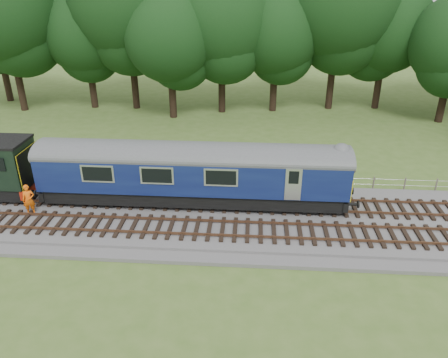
{
  "coord_description": "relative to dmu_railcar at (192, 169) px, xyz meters",
  "views": [
    {
      "loc": [
        -1.96,
        -21.78,
        13.1
      ],
      "look_at": [
        -3.61,
        1.4,
        2.0
      ],
      "focal_mm": 35.0,
      "sensor_mm": 36.0,
      "label": 1
    }
  ],
  "objects": [
    {
      "name": "tree_line",
      "position": [
        5.47,
        20.6,
        -2.61
      ],
      "size": [
        70.0,
        8.0,
        18.0
      ],
      "primitive_type": null,
      "color": "black",
      "rests_on": "ground"
    },
    {
      "name": "dmu_railcar",
      "position": [
        0.0,
        0.0,
        0.0
      ],
      "size": [
        18.05,
        2.86,
        3.88
      ],
      "color": "black",
      "rests_on": "ground"
    },
    {
      "name": "fence",
      "position": [
        5.47,
        3.1,
        -2.61
      ],
      "size": [
        64.0,
        0.12,
        1.0
      ],
      "primitive_type": null,
      "color": "#6B6054",
      "rests_on": "ground"
    },
    {
      "name": "ground",
      "position": [
        5.47,
        -1.4,
        -2.61
      ],
      "size": [
        120.0,
        120.0,
        0.0
      ],
      "primitive_type": "plane",
      "color": "#446324",
      "rests_on": "ground"
    },
    {
      "name": "ballast",
      "position": [
        5.47,
        -1.4,
        -2.43
      ],
      "size": [
        70.0,
        7.0,
        0.35
      ],
      "primitive_type": "cube",
      "color": "#4C4C4F",
      "rests_on": "ground"
    },
    {
      "name": "track_north",
      "position": [
        5.47,
        -0.0,
        -2.19
      ],
      "size": [
        67.2,
        2.4,
        0.21
      ],
      "color": "black",
      "rests_on": "ballast"
    },
    {
      "name": "worker",
      "position": [
        -9.21,
        -2.03,
        -1.33
      ],
      "size": [
        0.79,
        0.65,
        1.85
      ],
      "primitive_type": "imported",
      "rotation": [
        0.0,
        0.0,
        0.35
      ],
      "color": "#FF640D",
      "rests_on": "ballast"
    },
    {
      "name": "track_south",
      "position": [
        5.47,
        -3.0,
        -2.19
      ],
      "size": [
        67.2,
        2.4,
        0.21
      ],
      "color": "black",
      "rests_on": "ballast"
    }
  ]
}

